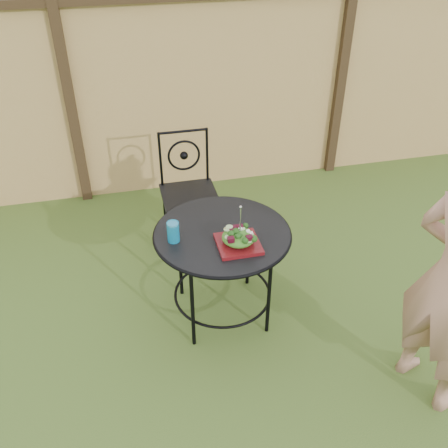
{
  "coord_description": "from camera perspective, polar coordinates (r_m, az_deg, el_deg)",
  "views": [
    {
      "loc": [
        -0.94,
        -2.33,
        2.65
      ],
      "look_at": [
        -0.32,
        0.33,
        0.75
      ],
      "focal_mm": 40.0,
      "sensor_mm": 36.0,
      "label": 1
    }
  ],
  "objects": [
    {
      "name": "salad_plate",
      "position": [
        3.17,
        1.64,
        -2.28
      ],
      "size": [
        0.27,
        0.27,
        0.02
      ],
      "primitive_type": "cube",
      "color": "#480B0A",
      "rests_on": "patio_table"
    },
    {
      "name": "patio_chair",
      "position": [
        4.23,
        -4.12,
        4.28
      ],
      "size": [
        0.46,
        0.46,
        0.95
      ],
      "color": "black",
      "rests_on": "ground"
    },
    {
      "name": "patio_table",
      "position": [
        3.38,
        -0.19,
        -2.81
      ],
      "size": [
        0.92,
        0.92,
        0.72
      ],
      "color": "black",
      "rests_on": "ground"
    },
    {
      "name": "fork",
      "position": [
        3.07,
        1.87,
        0.45
      ],
      "size": [
        0.01,
        0.01,
        0.18
      ],
      "primitive_type": "cylinder",
      "color": "silver",
      "rests_on": "salad"
    },
    {
      "name": "salad",
      "position": [
        3.14,
        1.65,
        -1.53
      ],
      "size": [
        0.21,
        0.21,
        0.08
      ],
      "primitive_type": "ellipsoid",
      "color": "#235614",
      "rests_on": "salad_plate"
    },
    {
      "name": "fence",
      "position": [
        4.92,
        -1.44,
        14.62
      ],
      "size": [
        8.0,
        0.12,
        1.9
      ],
      "color": "#E4B871",
      "rests_on": "ground"
    },
    {
      "name": "ground",
      "position": [
        3.65,
        6.14,
        -11.94
      ],
      "size": [
        60.0,
        60.0,
        0.0
      ],
      "primitive_type": "plane",
      "color": "#264315",
      "rests_on": "ground"
    },
    {
      "name": "drinking_glass",
      "position": [
        3.19,
        -5.82,
        -0.9
      ],
      "size": [
        0.08,
        0.08,
        0.14
      ],
      "primitive_type": "cylinder",
      "color": "#0E7AA6",
      "rests_on": "patio_table"
    }
  ]
}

